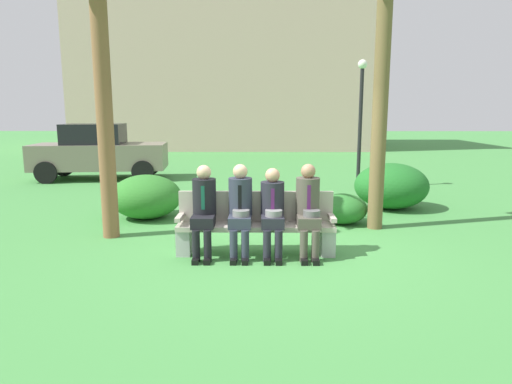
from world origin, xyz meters
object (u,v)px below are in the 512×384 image
object	(u,v)px
seated_man_centerleft	(240,206)
seated_man_rightmost	(308,206)
building_backdrop	(225,61)
shrub_far_lawn	(146,197)
seated_man_centerright	(273,208)
shrub_mid_lawn	(391,186)
park_bench	(256,224)
parked_car_near	(99,152)
shrub_near_bench	(343,209)
street_lamp	(361,110)
seated_man_leftmost	(204,206)

from	to	relation	value
seated_man_centerleft	seated_man_rightmost	bearing A→B (deg)	0.03
seated_man_rightmost	building_backdrop	world-z (taller)	building_backdrop
shrub_far_lawn	building_backdrop	size ratio (longest dim) A/B	0.08
seated_man_rightmost	building_backdrop	xyz separation A→B (m)	(-2.75, 20.36, 4.09)
seated_man_centerright	shrub_mid_lawn	size ratio (longest dim) A/B	0.81
park_bench	shrub_far_lawn	size ratio (longest dim) A/B	1.68
shrub_mid_lawn	parked_car_near	world-z (taller)	parked_car_near
shrub_near_bench	shrub_far_lawn	size ratio (longest dim) A/B	0.66
park_bench	shrub_near_bench	world-z (taller)	park_bench
park_bench	street_lamp	world-z (taller)	street_lamp
seated_man_rightmost	building_backdrop	size ratio (longest dim) A/B	0.08
shrub_mid_lawn	street_lamp	size ratio (longest dim) A/B	0.46
seated_man_centerright	shrub_far_lawn	world-z (taller)	seated_man_centerright
seated_man_rightmost	street_lamp	distance (m)	6.29
shrub_near_bench	street_lamp	xyz separation A→B (m)	(1.10, 3.92, 1.80)
seated_man_centerleft	parked_car_near	distance (m)	8.71
shrub_mid_lawn	shrub_near_bench	bearing A→B (deg)	-133.23
parked_car_near	building_backdrop	world-z (taller)	building_backdrop
seated_man_leftmost	seated_man_rightmost	distance (m)	1.49
seated_man_centerleft	shrub_near_bench	xyz separation A→B (m)	(1.82, 1.91, -0.45)
shrub_near_bench	street_lamp	size ratio (longest dim) A/B	0.26
shrub_far_lawn	street_lamp	xyz separation A→B (m)	(4.86, 3.54, 1.66)
seated_man_leftmost	shrub_mid_lawn	distance (m)	4.85
seated_man_centerright	shrub_far_lawn	xyz separation A→B (m)	(-2.39, 2.29, -0.28)
shrub_near_bench	building_backdrop	size ratio (longest dim) A/B	0.05
park_bench	seated_man_centerright	distance (m)	0.39
seated_man_centerleft	park_bench	bearing A→B (deg)	31.01
parked_car_near	seated_man_centerright	bearing A→B (deg)	-55.45
parked_car_near	street_lamp	distance (m)	7.81
street_lamp	seated_man_centerleft	bearing A→B (deg)	-116.65
shrub_mid_lawn	building_backdrop	xyz separation A→B (m)	(-4.86, 17.11, 4.34)
park_bench	street_lamp	xyz separation A→B (m)	(2.70, 5.70, 1.65)
seated_man_centerright	seated_man_rightmost	distance (m)	0.51
seated_man_rightmost	street_lamp	xyz separation A→B (m)	(1.95, 5.83, 1.35)
shrub_far_lawn	street_lamp	size ratio (longest dim) A/B	0.40
seated_man_rightmost	shrub_mid_lawn	xyz separation A→B (m)	(2.11, 3.25, -0.25)
seated_man_leftmost	parked_car_near	distance (m)	8.44
street_lamp	seated_man_rightmost	bearing A→B (deg)	-108.52
park_bench	seated_man_rightmost	distance (m)	0.82
seated_man_centerleft	seated_man_centerright	xyz separation A→B (m)	(0.46, -0.01, -0.03)
seated_man_rightmost	shrub_mid_lawn	size ratio (longest dim) A/B	0.85
building_backdrop	seated_man_leftmost	bearing A→B (deg)	-86.46
park_bench	building_backdrop	bearing A→B (deg)	95.65
shrub_mid_lawn	parked_car_near	bearing A→B (deg)	151.80
parked_car_near	building_backdrop	bearing A→B (deg)	77.64
seated_man_leftmost	parked_car_near	size ratio (longest dim) A/B	0.32
seated_man_centerleft	street_lamp	distance (m)	6.66
park_bench	shrub_far_lawn	xyz separation A→B (m)	(-2.15, 2.16, -0.01)
seated_man_leftmost	shrub_mid_lawn	world-z (taller)	seated_man_leftmost
shrub_mid_lawn	street_lamp	xyz separation A→B (m)	(-0.16, 2.58, 1.60)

